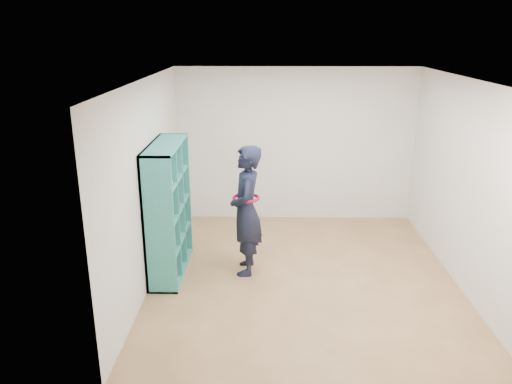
{
  "coord_description": "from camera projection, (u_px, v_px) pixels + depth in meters",
  "views": [
    {
      "loc": [
        -0.52,
        -6.02,
        3.16
      ],
      "look_at": [
        -0.63,
        0.3,
        1.1
      ],
      "focal_mm": 35.0,
      "sensor_mm": 36.0,
      "label": 1
    }
  ],
  "objects": [
    {
      "name": "bookshelf",
      "position": [
        166.0,
        211.0,
        6.62
      ],
      "size": [
        0.39,
        1.34,
        1.78
      ],
      "color": "teal",
      "rests_on": "floor"
    },
    {
      "name": "wall_right",
      "position": [
        465.0,
        185.0,
        6.26
      ],
      "size": [
        0.02,
        4.5,
        2.6
      ],
      "primitive_type": "cube",
      "color": "silver",
      "rests_on": "floor"
    },
    {
      "name": "wall_back",
      "position": [
        296.0,
        145.0,
        8.43
      ],
      "size": [
        4.0,
        0.02,
        2.6
      ],
      "primitive_type": "cube",
      "color": "silver",
      "rests_on": "floor"
    },
    {
      "name": "person",
      "position": [
        246.0,
        211.0,
        6.6
      ],
      "size": [
        0.42,
        0.64,
        1.76
      ],
      "rotation": [
        0.0,
        0.0,
        -1.57
      ],
      "color": "black",
      "rests_on": "floor"
    },
    {
      "name": "ceiling",
      "position": [
        309.0,
        80.0,
        5.89
      ],
      "size": [
        4.5,
        4.5,
        0.0
      ],
      "primitive_type": "plane",
      "color": "white",
      "rests_on": "wall_back"
    },
    {
      "name": "floor",
      "position": [
        303.0,
        277.0,
        6.69
      ],
      "size": [
        4.5,
        4.5,
        0.0
      ],
      "primitive_type": "plane",
      "color": "olive",
      "rests_on": "ground"
    },
    {
      "name": "smartphone",
      "position": [
        235.0,
        200.0,
        6.65
      ],
      "size": [
        0.03,
        0.11,
        0.14
      ],
      "rotation": [
        0.45,
        0.0,
        0.14
      ],
      "color": "silver",
      "rests_on": "person"
    },
    {
      "name": "wall_front",
      "position": [
        326.0,
        264.0,
        4.15
      ],
      "size": [
        4.0,
        0.02,
        2.6
      ],
      "primitive_type": "cube",
      "color": "silver",
      "rests_on": "floor"
    },
    {
      "name": "wall_left",
      "position": [
        148.0,
        184.0,
        6.33
      ],
      "size": [
        0.02,
        4.5,
        2.6
      ],
      "primitive_type": "cube",
      "color": "silver",
      "rests_on": "floor"
    }
  ]
}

